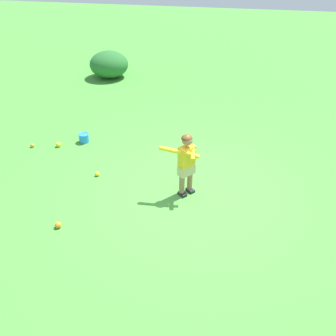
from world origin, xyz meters
name	(u,v)px	position (x,y,z in m)	size (l,w,h in m)	color
ground_plane	(193,194)	(0.00, 0.00, 0.00)	(40.00, 40.00, 0.00)	#479338
child_batter	(186,160)	(-0.02, 0.13, 0.65)	(0.35, 0.64, 1.08)	#232328
play_ball_by_bucket	(32,146)	(0.82, 3.46, 0.04)	(0.08, 0.08, 0.08)	orange
play_ball_behind_batter	(58,144)	(0.96, 2.94, 0.05)	(0.10, 0.10, 0.10)	yellow
play_ball_midfield	(97,174)	(0.14, 1.76, 0.04)	(0.08, 0.08, 0.08)	yellow
play_ball_near_batter	(58,225)	(-1.25, 1.79, 0.05)	(0.09, 0.09, 0.09)	orange
toy_bucket	(84,138)	(1.26, 2.52, 0.10)	(0.22, 0.22, 0.19)	#2884DB
shrub_left_background	(109,64)	(5.35, 3.49, 0.40)	(1.14, 1.17, 0.79)	#286B2D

